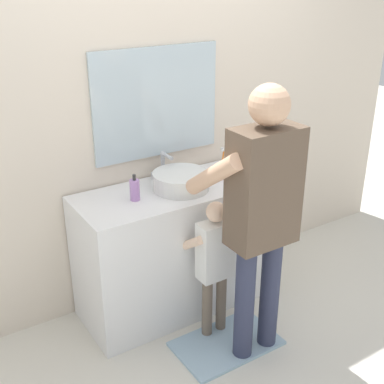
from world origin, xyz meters
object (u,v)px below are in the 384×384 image
Objects in this scene: toothbrush_cup at (223,170)px; child_toddler at (214,258)px; adult_parent at (261,204)px; soap_bottle at (135,190)px.

toothbrush_cup is 0.63m from child_toddler.
toothbrush_cup reaches higher than child_toddler.
adult_parent is at bearing -108.35° from toothbrush_cup.
toothbrush_cup is at bearing 0.08° from soap_bottle.
adult_parent is (-0.22, -0.65, 0.07)m from toothbrush_cup.
soap_bottle is 0.18× the size of child_toddler.
toothbrush_cup is 0.13× the size of adult_parent.
adult_parent reaches higher than toothbrush_cup.
toothbrush_cup is 1.25× the size of soap_bottle.
adult_parent reaches higher than soap_bottle.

